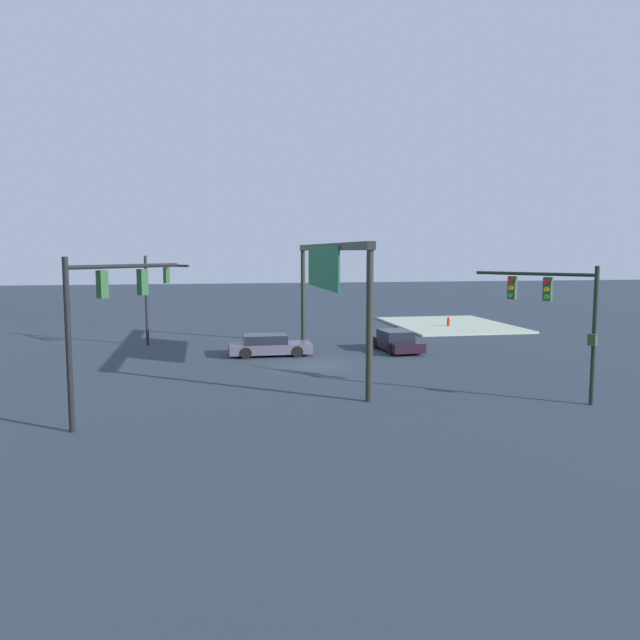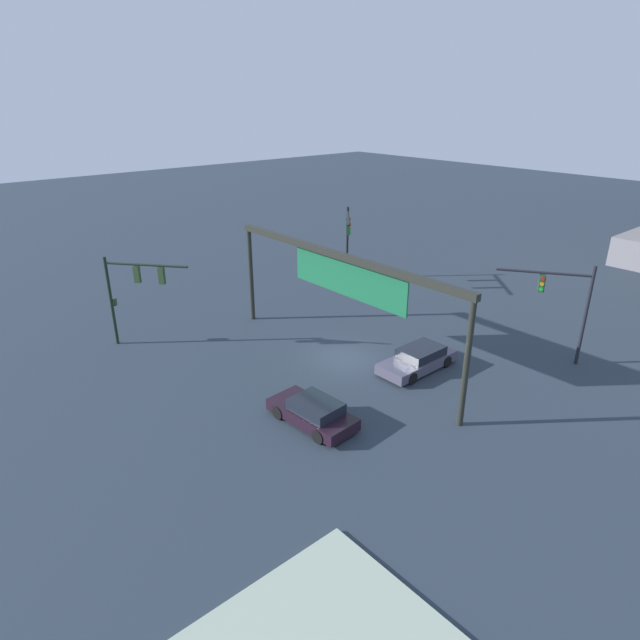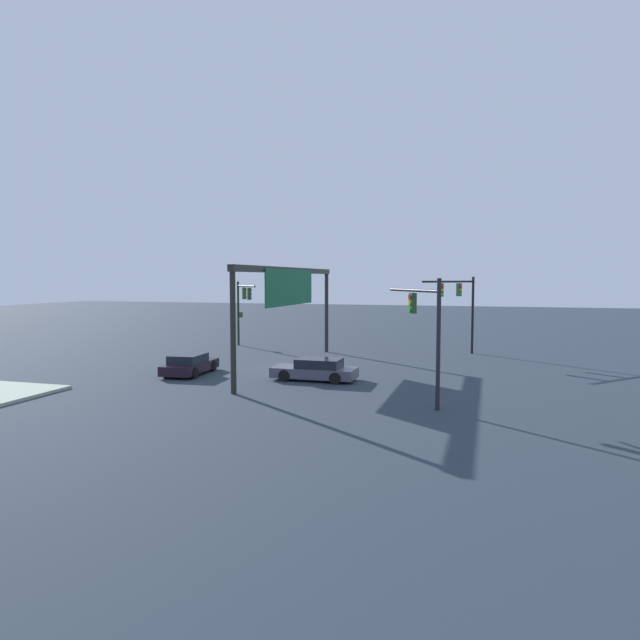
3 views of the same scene
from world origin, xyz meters
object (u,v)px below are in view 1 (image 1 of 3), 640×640
object	(u,v)px
traffic_signal_cross_street	(156,287)
sedan_car_waiting_far	(269,346)
traffic_signal_near_corner	(558,306)
traffic_signal_opposite_side	(101,305)
fire_hydrant_on_curb	(448,322)
sedan_car_approaching	(397,341)

from	to	relation	value
traffic_signal_cross_street	sedan_car_waiting_far	bearing A→B (deg)	21.57
traffic_signal_near_corner	sedan_car_waiting_far	size ratio (longest dim) A/B	1.15
traffic_signal_opposite_side	fire_hydrant_on_curb	xyz separation A→B (m)	(23.47, -22.14, -3.61)
traffic_signal_cross_street	fire_hydrant_on_curb	distance (m)	22.61
traffic_signal_near_corner	sedan_car_approaching	size ratio (longest dim) A/B	1.23
traffic_signal_near_corner	fire_hydrant_on_curb	world-z (taller)	traffic_signal_near_corner
fire_hydrant_on_curb	traffic_signal_cross_street	bearing A→B (deg)	105.65
sedan_car_approaching	sedan_car_waiting_far	distance (m)	7.69
traffic_signal_opposite_side	sedan_car_approaching	world-z (taller)	traffic_signal_opposite_side
fire_hydrant_on_curb	traffic_signal_opposite_side	bearing A→B (deg)	136.66
traffic_signal_near_corner	traffic_signal_opposite_side	bearing A→B (deg)	51.09
traffic_signal_opposite_side	fire_hydrant_on_curb	world-z (taller)	traffic_signal_opposite_side
sedan_car_approaching	sedan_car_waiting_far	size ratio (longest dim) A/B	0.94
traffic_signal_cross_street	fire_hydrant_on_curb	xyz separation A→B (m)	(6.03, -21.54, -3.28)
traffic_signal_near_corner	fire_hydrant_on_curb	size ratio (longest dim) A/B	7.57
traffic_signal_opposite_side	traffic_signal_cross_street	world-z (taller)	traffic_signal_opposite_side
fire_hydrant_on_curb	sedan_car_approaching	bearing A→B (deg)	143.88
traffic_signal_near_corner	fire_hydrant_on_curb	distance (m)	23.95
traffic_signal_cross_street	traffic_signal_near_corner	bearing A→B (deg)	9.88
traffic_signal_near_corner	fire_hydrant_on_curb	bearing A→B (deg)	-51.79
traffic_signal_near_corner	traffic_signal_opposite_side	world-z (taller)	traffic_signal_opposite_side
traffic_signal_opposite_side	traffic_signal_cross_street	size ratio (longest dim) A/B	1.02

